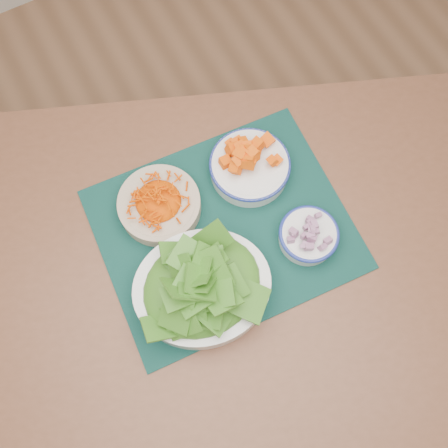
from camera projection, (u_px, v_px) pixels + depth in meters
name	position (u px, v px, depth m)	size (l,w,h in m)	color
ground	(245.00, 415.00, 1.67)	(4.00, 4.00, 0.00)	#A77450
table	(212.00, 281.00, 1.15)	(1.58, 1.34, 0.75)	brown
placemat	(224.00, 229.00, 1.10)	(0.53, 0.44, 0.00)	black
carrot_bowl	(159.00, 203.00, 1.08)	(0.20, 0.20, 0.07)	#C8B295
squash_bowl	(250.00, 163.00, 1.10)	(0.21, 0.21, 0.09)	white
lettuce_bowl	(202.00, 285.00, 0.99)	(0.33, 0.30, 0.13)	white
onion_bowl	(309.00, 235.00, 1.06)	(0.14, 0.14, 0.06)	white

